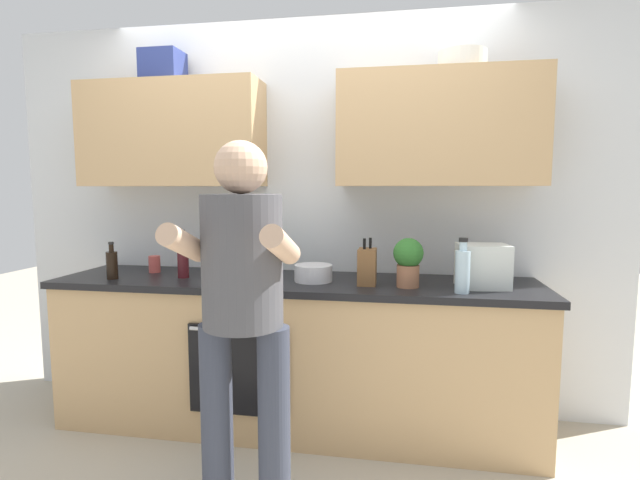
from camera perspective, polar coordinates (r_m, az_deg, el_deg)
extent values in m
plane|color=#B2A893|center=(3.11, -3.10, -21.29)|extent=(12.00, 12.00, 0.00)
cube|color=silver|center=(3.11, -1.76, 2.80)|extent=(4.00, 0.06, 2.50)
cube|color=tan|center=(3.22, -17.35, 11.99)|extent=(1.15, 0.32, 0.65)
cube|color=tan|center=(2.88, 14.07, 12.79)|extent=(1.15, 0.32, 0.65)
cylinder|color=silver|center=(2.96, 16.75, 19.92)|extent=(0.27, 0.27, 0.10)
cube|color=navy|center=(3.31, -18.34, 19.17)|extent=(0.24, 0.20, 0.19)
cube|color=tan|center=(2.94, -3.15, -13.83)|extent=(2.80, 0.60, 0.86)
cube|color=black|center=(2.81, -3.21, -5.19)|extent=(2.84, 0.64, 0.04)
cube|color=black|center=(2.71, -9.83, -15.19)|extent=(0.56, 0.02, 0.50)
cylinder|color=silver|center=(2.62, -10.10, -10.67)|extent=(0.52, 0.02, 0.02)
cylinder|color=#383D4C|center=(2.27, -12.29, -20.27)|extent=(0.14, 0.14, 0.86)
cylinder|color=#383D4C|center=(2.20, -5.53, -21.14)|extent=(0.14, 0.14, 0.86)
cylinder|color=#4C4C51|center=(2.01, -9.32, -2.50)|extent=(0.34, 0.34, 0.56)
sphere|color=#D8AD8C|center=(1.99, -9.52, 8.62)|extent=(0.22, 0.22, 0.22)
cylinder|color=#D8AD8C|center=(1.97, -16.02, -0.40)|extent=(0.09, 0.31, 0.19)
cylinder|color=#D8AD8C|center=(1.83, -4.67, -0.67)|extent=(0.09, 0.31, 0.19)
cylinder|color=silver|center=(2.54, 16.75, -3.70)|extent=(0.08, 0.08, 0.22)
cylinder|color=silver|center=(2.52, 16.84, -0.73)|extent=(0.04, 0.04, 0.05)
cylinder|color=black|center=(2.52, 16.86, 0.02)|extent=(0.05, 0.05, 0.02)
cylinder|color=black|center=(3.07, -23.72, -2.82)|extent=(0.06, 0.06, 0.16)
cylinder|color=black|center=(3.06, -23.80, -0.89)|extent=(0.03, 0.03, 0.05)
cylinder|color=black|center=(3.06, -23.83, -0.34)|extent=(0.03, 0.03, 0.01)
cylinder|color=#198C33|center=(2.96, -7.62, -2.57)|extent=(0.07, 0.07, 0.17)
cylinder|color=#198C33|center=(2.94, -7.66, -0.25)|extent=(0.04, 0.04, 0.07)
cylinder|color=black|center=(2.93, -7.67, 0.58)|extent=(0.05, 0.05, 0.02)
cylinder|color=orange|center=(2.84, 10.67, -3.31)|extent=(0.08, 0.08, 0.14)
cylinder|color=orange|center=(2.83, 10.71, -1.46)|extent=(0.03, 0.03, 0.04)
cylinder|color=black|center=(2.82, 10.72, -0.87)|extent=(0.04, 0.04, 0.02)
cylinder|color=#471419|center=(2.97, -16.14, -2.20)|extent=(0.07, 0.07, 0.23)
cylinder|color=#471419|center=(2.95, -16.22, 0.43)|extent=(0.03, 0.03, 0.05)
cylinder|color=black|center=(2.95, -16.24, 1.02)|extent=(0.03, 0.03, 0.01)
cylinder|color=#BF4C47|center=(3.22, -19.27, -2.75)|extent=(0.07, 0.07, 0.11)
cylinder|color=silver|center=(2.76, -0.80, -3.98)|extent=(0.22, 0.22, 0.10)
cube|color=brown|center=(2.66, 5.68, -3.22)|extent=(0.10, 0.14, 0.20)
cylinder|color=black|center=(2.63, 5.35, -0.46)|extent=(0.02, 0.02, 0.06)
cylinder|color=black|center=(2.66, 6.06, -0.38)|extent=(0.02, 0.02, 0.06)
cylinder|color=#9E6647|center=(2.64, 10.52, -4.27)|extent=(0.12, 0.12, 0.12)
sphere|color=#2D6B28|center=(2.62, 10.57, -1.55)|extent=(0.16, 0.16, 0.16)
cube|color=silver|center=(2.72, 18.96, -2.97)|extent=(0.28, 0.24, 0.24)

